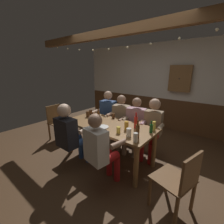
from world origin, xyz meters
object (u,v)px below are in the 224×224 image
at_px(pint_glass_1, 129,132).
at_px(bottle_2, 137,131).
at_px(pint_glass_3, 136,137).
at_px(person_1, 120,118).
at_px(plate_0, 102,127).
at_px(bottle_0, 136,122).
at_px(pint_glass_8, 154,126).
at_px(wall_dart_cabinet, 180,79).
at_px(pint_glass_5, 118,130).
at_px(pint_glass_6, 113,116).
at_px(person_5, 100,148).
at_px(person_2, 135,123).
at_px(dining_table, 109,129).
at_px(pint_glass_2, 88,114).
at_px(bottle_1, 151,128).
at_px(chair_empty_near_left, 179,181).
at_px(chair_empty_near_right, 57,121).
at_px(bottle_3, 98,115).
at_px(table_candle, 100,119).
at_px(person_3, 152,126).
at_px(person_4, 70,133).
at_px(pint_glass_0, 126,126).
at_px(pint_glass_4, 91,112).
at_px(pint_glass_7, 136,121).
at_px(person_0, 107,114).

bearing_deg(pint_glass_1, bottle_2, 18.65).
bearing_deg(pint_glass_3, person_1, 135.48).
relative_size(plate_0, bottle_0, 0.80).
bearing_deg(pint_glass_8, wall_dart_cabinet, 95.70).
xyz_separation_m(pint_glass_5, wall_dart_cabinet, (0.20, 2.50, 0.72)).
bearing_deg(pint_glass_8, pint_glass_6, 175.83).
distance_m(person_5, pint_glass_6, 1.12).
relative_size(person_1, person_2, 1.01).
xyz_separation_m(pint_glass_1, pint_glass_3, (0.17, -0.09, 0.00)).
height_order(dining_table, pint_glass_2, pint_glass_2).
bearing_deg(bottle_1, chair_empty_near_left, -40.20).
xyz_separation_m(plate_0, bottle_0, (0.49, 0.36, 0.11)).
bearing_deg(pint_glass_2, chair_empty_near_right, -170.31).
height_order(bottle_3, pint_glass_8, bottle_3).
height_order(chair_empty_near_right, table_candle, chair_empty_near_right).
height_order(bottle_2, pint_glass_2, bottle_2).
relative_size(person_2, person_3, 0.97).
relative_size(person_4, table_candle, 15.37).
xyz_separation_m(person_3, pint_glass_3, (0.16, -0.93, 0.15)).
height_order(table_candle, pint_glass_0, pint_glass_0).
bearing_deg(pint_glass_5, plate_0, 177.63).
height_order(pint_glass_4, pint_glass_6, same).
height_order(table_candle, bottle_2, bottle_2).
relative_size(plate_0, pint_glass_8, 1.50).
bearing_deg(person_4, pint_glass_6, 78.71).
xyz_separation_m(person_2, person_3, (0.40, -0.00, 0.02)).
xyz_separation_m(person_3, pint_glass_8, (0.18, -0.35, 0.16)).
xyz_separation_m(person_3, plate_0, (-0.60, -0.82, 0.09)).
distance_m(person_2, chair_empty_near_right, 2.01).
relative_size(pint_glass_1, pint_glass_5, 1.26).
distance_m(dining_table, person_1, 0.67).
bearing_deg(person_5, chair_empty_near_right, 174.64).
xyz_separation_m(chair_empty_near_right, pint_glass_6, (1.49, 0.45, 0.33)).
relative_size(person_2, pint_glass_4, 11.61).
distance_m(pint_glass_1, pint_glass_8, 0.53).
distance_m(chair_empty_near_left, table_candle, 1.77).
height_order(bottle_0, pint_glass_7, bottle_0).
xyz_separation_m(dining_table, person_0, (-0.60, 0.64, 0.05)).
bearing_deg(pint_glass_6, person_5, -61.85).
bearing_deg(dining_table, bottle_1, 10.49).
bearing_deg(pint_glass_8, person_4, -141.74).
bearing_deg(person_2, pint_glass_7, 111.89).
height_order(person_4, pint_glass_6, person_4).
bearing_deg(pint_glass_7, person_4, -127.66).
height_order(pint_glass_7, wall_dart_cabinet, wall_dart_cabinet).
bearing_deg(person_5, person_0, 136.57).
bearing_deg(bottle_1, pint_glass_3, -94.04).
bearing_deg(bottle_2, bottle_0, 123.64).
bearing_deg(person_2, dining_table, 60.12).
relative_size(bottle_2, pint_glass_7, 2.36).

